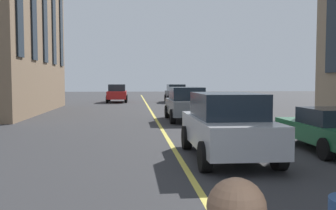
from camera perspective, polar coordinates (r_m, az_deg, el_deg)
The scene contains 6 objects.
lane_centre_line at distance 19.94m, azimuth -1.53°, elevation -2.73°, with size 80.00×0.16×0.01m.
car_silver_far at distance 10.86m, azimuth 8.95°, elevation -3.01°, with size 4.70×2.14×1.88m.
car_grey_near at distance 21.07m, azimuth 2.80°, elevation 0.25°, with size 4.70×2.14×1.88m.
car_green_oncoming at distance 12.99m, azimuth 23.35°, elevation -3.35°, with size 4.40×1.95×1.37m.
car_red_mid at distance 39.95m, azimuth -7.76°, elevation 1.83°, with size 4.70×2.14×1.88m.
car_black_parked_b at distance 39.46m, azimuth 1.21°, elevation 1.84°, with size 4.70×2.14×1.88m.
Camera 1 is at (0.23, 1.33, 2.22)m, focal length 39.99 mm.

